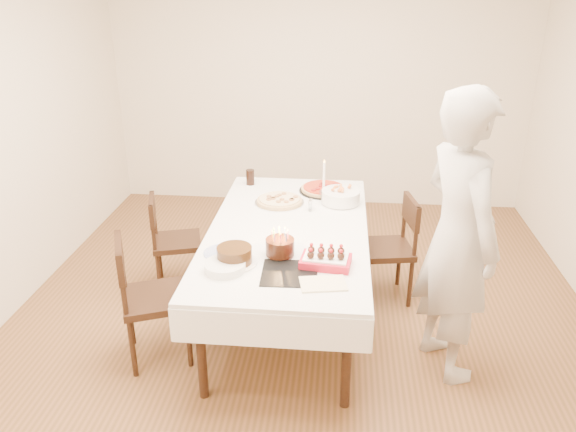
# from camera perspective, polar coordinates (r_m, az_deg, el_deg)

# --- Properties ---
(floor) EXTENTS (5.00, 5.00, 0.00)m
(floor) POSITION_cam_1_polar(r_m,az_deg,el_deg) (4.37, 1.34, -10.69)
(floor) COLOR brown
(floor) RESTS_ON ground
(wall_back) EXTENTS (4.50, 0.04, 2.70)m
(wall_back) POSITION_cam_1_polar(r_m,az_deg,el_deg) (6.21, 3.22, 13.24)
(wall_back) COLOR beige
(wall_back) RESTS_ON floor
(wall_front) EXTENTS (4.50, 0.04, 2.70)m
(wall_front) POSITION_cam_1_polar(r_m,az_deg,el_deg) (1.58, -5.38, -20.98)
(wall_front) COLOR beige
(wall_front) RESTS_ON floor
(dining_table) EXTENTS (1.80, 2.40, 0.75)m
(dining_table) POSITION_cam_1_polar(r_m,az_deg,el_deg) (4.23, 0.00, -5.90)
(dining_table) COLOR white
(dining_table) RESTS_ON floor
(chair_right_savory) EXTENTS (0.51, 0.51, 0.86)m
(chair_right_savory) POSITION_cam_1_polar(r_m,az_deg,el_deg) (4.54, 9.87, -3.33)
(chair_right_savory) COLOR black
(chair_right_savory) RESTS_ON floor
(chair_left_savory) EXTENTS (0.52, 0.52, 0.82)m
(chair_left_savory) POSITION_cam_1_polar(r_m,az_deg,el_deg) (4.73, -11.20, -2.58)
(chair_left_savory) COLOR black
(chair_left_savory) RESTS_ON floor
(chair_left_dessert) EXTENTS (0.60, 0.60, 0.91)m
(chair_left_dessert) POSITION_cam_1_polar(r_m,az_deg,el_deg) (3.89, -13.31, -8.14)
(chair_left_dessert) COLOR black
(chair_left_dessert) RESTS_ON floor
(person) EXTENTS (0.68, 0.81, 1.89)m
(person) POSITION_cam_1_polar(r_m,az_deg,el_deg) (3.63, 16.88, -2.13)
(person) COLOR beige
(person) RESTS_ON floor
(pizza_white) EXTENTS (0.46, 0.46, 0.04)m
(pizza_white) POSITION_cam_1_polar(r_m,az_deg,el_deg) (4.50, -0.88, 1.56)
(pizza_white) COLOR beige
(pizza_white) RESTS_ON dining_table
(pizza_pepperoni) EXTENTS (0.49, 0.49, 0.04)m
(pizza_pepperoni) POSITION_cam_1_polar(r_m,az_deg,el_deg) (4.76, 3.63, 2.76)
(pizza_pepperoni) COLOR red
(pizza_pepperoni) RESTS_ON dining_table
(red_placemat) EXTENTS (0.25, 0.25, 0.01)m
(red_placemat) POSITION_cam_1_polar(r_m,az_deg,el_deg) (4.64, 5.13, 1.87)
(red_placemat) COLOR #B21E1E
(red_placemat) RESTS_ON dining_table
(pasta_bowl) EXTENTS (0.35, 0.35, 0.10)m
(pasta_bowl) POSITION_cam_1_polar(r_m,az_deg,el_deg) (4.51, 5.37, 1.99)
(pasta_bowl) COLOR white
(pasta_bowl) RESTS_ON dining_table
(taper_candle) EXTENTS (0.09, 0.09, 0.34)m
(taper_candle) POSITION_cam_1_polar(r_m,az_deg,el_deg) (4.56, 3.67, 3.76)
(taper_candle) COLOR white
(taper_candle) RESTS_ON dining_table
(shaker_pair) EXTENTS (0.08, 0.08, 0.09)m
(shaker_pair) POSITION_cam_1_polar(r_m,az_deg,el_deg) (4.35, 2.27, 1.04)
(shaker_pair) COLOR white
(shaker_pair) RESTS_ON dining_table
(cola_glass) EXTENTS (0.07, 0.07, 0.13)m
(cola_glass) POSITION_cam_1_polar(r_m,az_deg,el_deg) (4.90, -3.86, 3.95)
(cola_glass) COLOR black
(cola_glass) RESTS_ON dining_table
(layer_cake) EXTENTS (0.33, 0.33, 0.11)m
(layer_cake) POSITION_cam_1_polar(r_m,az_deg,el_deg) (3.58, -5.46, -4.01)
(layer_cake) COLOR #38210E
(layer_cake) RESTS_ON dining_table
(cake_board) EXTENTS (0.35, 0.35, 0.01)m
(cake_board) POSITION_cam_1_polar(r_m,az_deg,el_deg) (3.47, 0.15, -5.87)
(cake_board) COLOR black
(cake_board) RESTS_ON dining_table
(birthday_cake) EXTENTS (0.22, 0.22, 0.17)m
(birthday_cake) POSITION_cam_1_polar(r_m,az_deg,el_deg) (3.64, -0.82, -2.67)
(birthday_cake) COLOR #371C0F
(birthday_cake) RESTS_ON dining_table
(strawberry_box) EXTENTS (0.34, 0.24, 0.08)m
(strawberry_box) POSITION_cam_1_polar(r_m,az_deg,el_deg) (3.56, 3.86, -4.46)
(strawberry_box) COLOR #B51429
(strawberry_box) RESTS_ON dining_table
(box_lid) EXTENTS (0.30, 0.23, 0.02)m
(box_lid) POSITION_cam_1_polar(r_m,az_deg,el_deg) (3.37, 3.58, -6.97)
(box_lid) COLOR beige
(box_lid) RESTS_ON dining_table
(plate_stack) EXTENTS (0.34, 0.34, 0.05)m
(plate_stack) POSITION_cam_1_polar(r_m,az_deg,el_deg) (3.52, -6.44, -5.12)
(plate_stack) COLOR white
(plate_stack) RESTS_ON dining_table
(china_plate) EXTENTS (0.32, 0.32, 0.01)m
(china_plate) POSITION_cam_1_polar(r_m,az_deg,el_deg) (3.74, -6.70, -3.71)
(china_plate) COLOR white
(china_plate) RESTS_ON dining_table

